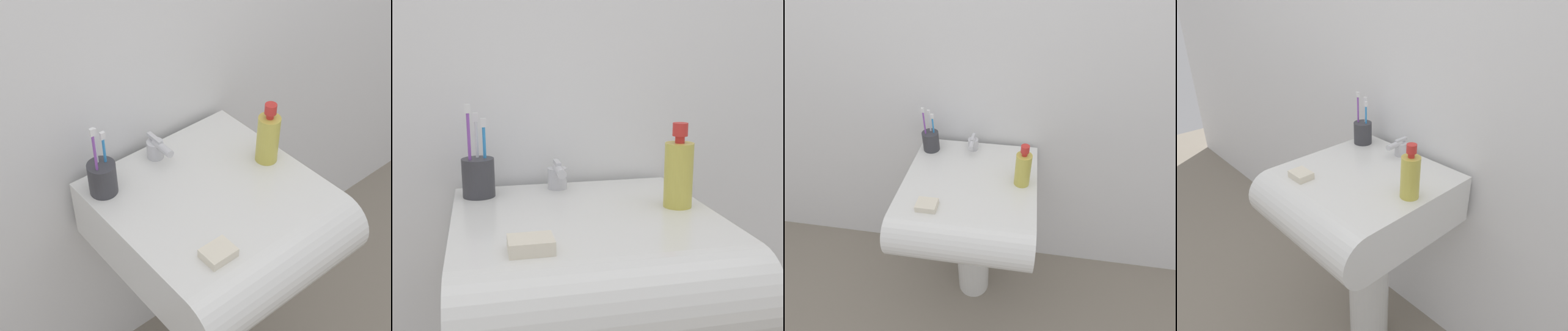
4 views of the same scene
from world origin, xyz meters
The scene contains 6 objects.
wall_back centered at (0.00, 0.29, 1.20)m, with size 5.00×0.05×2.40m, color white.
sink_basin centered at (0.00, -0.07, 0.73)m, with size 0.53×0.58×0.18m.
faucet centered at (-0.02, 0.18, 0.85)m, with size 0.05×0.10×0.07m.
toothbrush_cup centered at (-0.21, 0.16, 0.87)m, with size 0.07×0.07×0.21m.
soap_bottle centered at (0.20, -0.01, 0.89)m, with size 0.06×0.06×0.18m.
bar_soap centered at (-0.13, -0.19, 0.83)m, with size 0.08×0.06×0.02m, color silver.
Camera 2 is at (-0.20, -0.95, 1.13)m, focal length 45.00 mm.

